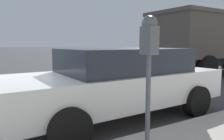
% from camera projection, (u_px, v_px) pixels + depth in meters
% --- Properties ---
extents(ground_plane, '(220.00, 220.00, 0.00)m').
position_uv_depth(ground_plane, '(30.00, 116.00, 4.55)').
color(ground_plane, '#424244').
extents(parking_meter, '(0.21, 0.19, 1.65)m').
position_uv_depth(parking_meter, '(149.00, 48.00, 2.63)').
color(parking_meter, '#4C5156').
rests_on(parking_meter, sidewalk).
extents(car_white, '(2.09, 4.52, 1.40)m').
position_uv_depth(car_white, '(119.00, 80.00, 4.48)').
color(car_white, silver).
rests_on(car_white, ground_plane).
extents(dump_truck, '(3.02, 8.27, 2.93)m').
position_uv_depth(dump_truck, '(219.00, 40.00, 11.36)').
color(dump_truck, black).
rests_on(dump_truck, ground_plane).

